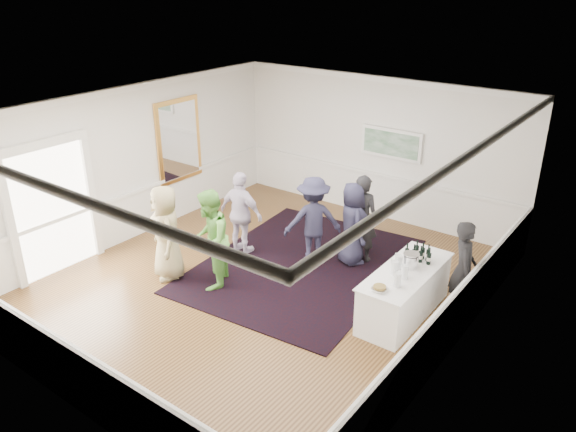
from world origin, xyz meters
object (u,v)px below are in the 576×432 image
Objects in this scene: guest_dark_a at (313,220)px; guest_navy at (352,223)px; guest_tan at (166,233)px; guest_lilac at (241,214)px; guest_green at (210,240)px; serving_table at (405,293)px; ice_bucket at (411,261)px; nut_bowl at (380,288)px; guest_dark_b at (362,218)px; bartender at (463,269)px.

guest_dark_a reaches higher than guest_navy.
guest_tan is 1.03× the size of guest_dark_a.
guest_dark_a is at bearing -158.64° from guest_lilac.
guest_green reaches higher than guest_lilac.
serving_table is 2.42m from guest_dark_a.
guest_tan is at bearing 86.20° from guest_navy.
guest_tan reaches higher than guest_lilac.
guest_navy is at bearing 149.96° from ice_bucket.
serving_table is at bearing 80.78° from guest_green.
guest_navy is (2.43, 2.50, -0.07)m from guest_tan.
guest_green is 3.17m from nut_bowl.
guest_tan is 6.87× the size of ice_bucket.
serving_table is 4.35m from guest_tan.
ice_bucket is at bearing -169.58° from guest_navy.
guest_tan reaches higher than nut_bowl.
nut_bowl is at bearing -94.12° from serving_table.
guest_dark_b reaches higher than guest_navy.
guest_dark_a is 7.05× the size of nut_bowl.
guest_green reaches higher than bartender.
guest_dark_b is (2.06, 1.15, 0.03)m from guest_lilac.
guest_lilac is at bearing 178.05° from serving_table.
guest_dark_b reaches higher than guest_dark_a.
nut_bowl is (3.15, 0.37, -0.04)m from guest_green.
nut_bowl is (2.22, -1.50, 0.01)m from guest_dark_a.
guest_green is 2.09m from guest_dark_a.
ice_bucket is at bearing 86.53° from nut_bowl.
guest_green is at bearing 43.42° from guest_tan.
serving_table is 1.16× the size of guest_tan.
ice_bucket is (-0.00, 0.13, 0.53)m from serving_table.
guest_tan is at bearing -160.94° from serving_table.
guest_navy reaches higher than nut_bowl.
serving_table is 1.19× the size of guest_dark_a.
guest_navy is at bearing 129.94° from nut_bowl.
nut_bowl is at bearing 163.73° from guest_lilac.
nut_bowl is (-0.77, -1.40, 0.04)m from bartender.
guest_dark_b is 1.07× the size of guest_navy.
guest_tan reaches higher than serving_table.
guest_green is 1.04× the size of guest_dark_b.
bartender is 0.96× the size of guest_dark_a.
nut_bowl is (1.50, -2.09, -0.01)m from guest_dark_b.
nut_bowl is (4.02, 0.60, -0.02)m from guest_tan.
guest_lilac reaches higher than serving_table.
guest_dark_a is at bearing 166.43° from ice_bucket.
ice_bucket is (1.56, -1.14, 0.07)m from guest_dark_b.
guest_lilac reaches higher than guest_navy.
guest_dark_b is at bearing 75.89° from guest_tan.
ice_bucket is (2.28, -0.55, 0.08)m from guest_dark_a.
bartender is 6.77× the size of nut_bowl.
serving_table is 3.64m from guest_lilac.
bartender reaches higher than serving_table.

